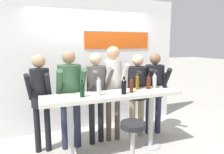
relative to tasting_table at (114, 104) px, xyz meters
name	(u,v)px	position (x,y,z in m)	size (l,w,h in m)	color
ground_plane	(114,153)	(0.00, 0.00, -0.86)	(40.00, 40.00, 0.00)	#B2ADA3
back_wall	(93,63)	(0.01, 1.28, 0.55)	(3.86, 0.12, 2.80)	white
tasting_table	(114,104)	(0.00, 0.00, 0.00)	(2.26, 0.51, 1.04)	silver
bar_stool	(133,140)	(0.07, -0.57, -0.36)	(0.37, 0.37, 0.75)	#B2B2B7
person_far_left	(40,92)	(-1.10, 0.48, 0.19)	(0.41, 0.53, 1.66)	black
person_left	(70,89)	(-0.62, 0.44, 0.20)	(0.47, 0.55, 1.71)	#23283D
person_center_left	(96,88)	(-0.16, 0.46, 0.19)	(0.44, 0.55, 1.67)	black
person_center	(113,82)	(0.16, 0.46, 0.27)	(0.39, 0.53, 1.78)	#473D33
person_center_right	(138,87)	(0.65, 0.43, 0.14)	(0.49, 0.57, 1.62)	gray
person_right	(154,85)	(1.04, 0.46, 0.15)	(0.51, 0.60, 1.64)	#23283D
wine_bottle_0	(149,82)	(0.68, 0.09, 0.31)	(0.07, 0.07, 0.27)	#4C1E0F
wine_bottle_1	(82,89)	(-0.52, -0.06, 0.30)	(0.07, 0.07, 0.26)	black
wine_bottle_2	(137,82)	(0.48, 0.12, 0.32)	(0.06, 0.06, 0.30)	brown
wine_bottle_3	(132,85)	(0.29, -0.05, 0.31)	(0.06, 0.06, 0.27)	#4C1E0F
wine_bottle_4	(124,86)	(0.13, -0.11, 0.31)	(0.08, 0.08, 0.28)	black
wine_bottle_5	(154,81)	(0.82, 0.12, 0.32)	(0.07, 0.07, 0.28)	#B7BCC1
wine_bottle_6	(165,81)	(1.01, 0.07, 0.31)	(0.08, 0.08, 0.27)	black
wine_bottle_7	(99,86)	(-0.26, -0.05, 0.32)	(0.07, 0.07, 0.31)	#B7BCC1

